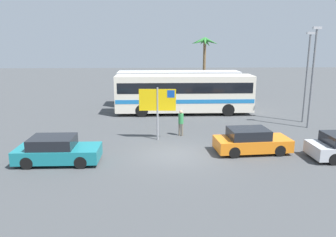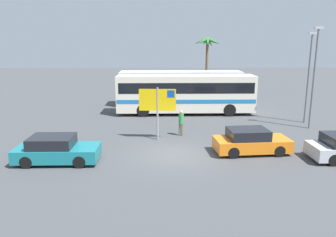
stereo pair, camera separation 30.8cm
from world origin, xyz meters
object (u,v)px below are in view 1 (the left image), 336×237
at_px(ferry_sign, 158,102).
at_px(car_orange, 251,141).
at_px(bus_front_coach, 184,92).
at_px(pedestrian_crossing_lot, 181,121).
at_px(bus_rear_coach, 179,86).
at_px(car_teal, 57,150).

xyz_separation_m(ferry_sign, car_orange, (4.94, -2.59, -1.69)).
bearing_deg(bus_front_coach, car_orange, -74.61).
height_order(bus_front_coach, ferry_sign, ferry_sign).
bearing_deg(ferry_sign, pedestrian_crossing_lot, 33.18).
distance_m(bus_front_coach, car_orange, 10.44).
bearing_deg(bus_front_coach, bus_rear_coach, 92.77).
relative_size(bus_rear_coach, pedestrian_crossing_lot, 6.79).
xyz_separation_m(car_orange, pedestrian_crossing_lot, (-3.51, 3.40, 0.33)).
xyz_separation_m(bus_rear_coach, ferry_sign, (-2.00, -11.14, 0.54)).
xyz_separation_m(bus_front_coach, car_orange, (2.76, -10.01, -1.15)).
height_order(ferry_sign, car_teal, ferry_sign).
bearing_deg(ferry_sign, bus_rear_coach, 83.24).
bearing_deg(car_teal, ferry_sign, 37.33).
bearing_deg(pedestrian_crossing_lot, car_teal, 150.48).
bearing_deg(ferry_sign, bus_front_coach, 77.04).
relative_size(car_orange, pedestrian_crossing_lot, 2.47).
bearing_deg(car_orange, bus_front_coach, 100.91).
height_order(ferry_sign, car_orange, ferry_sign).
distance_m(bus_rear_coach, ferry_sign, 11.33).
height_order(bus_rear_coach, pedestrian_crossing_lot, bus_rear_coach).
distance_m(bus_front_coach, bus_rear_coach, 3.72).
height_order(bus_rear_coach, ferry_sign, ferry_sign).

